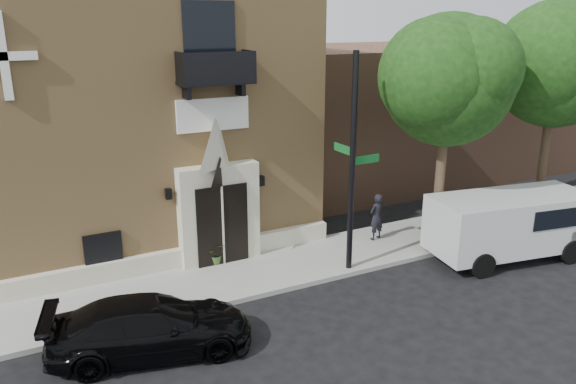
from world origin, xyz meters
The scene contains 13 objects.
ground centered at (0.00, 0.00, 0.00)m, with size 120.00×120.00×0.00m, color black.
sidewalk centered at (1.00, 1.50, 0.07)m, with size 42.00×3.00×0.15m, color gray.
church centered at (-2.99, 7.95, 4.63)m, with size 12.20×11.01×9.30m.
neighbour_building centered at (12.00, 9.00, 3.20)m, with size 18.00×8.00×6.40m, color brown.
street_tree_left centered at (6.03, 0.35, 5.87)m, with size 4.97×4.38×7.77m.
street_tree_mid centered at (11.03, 0.35, 6.20)m, with size 5.21×4.64×8.25m.
black_sedan centered at (-4.27, -1.26, 0.70)m, with size 1.95×4.80×1.39m, color black.
cargo_van centered at (7.90, -1.19, 1.22)m, with size 5.63×2.96×2.18m.
street_sign centered at (2.42, 0.36, 3.52)m, with size 1.07×1.07×6.71m.
fire_hydrant centered at (6.16, 0.44, 0.54)m, with size 0.45×0.36×0.79m.
dumpster centered at (7.13, 0.72, 0.79)m, with size 2.20×1.72×1.26m.
planter centered at (-1.23, 2.56, 0.48)m, with size 0.60×0.52×0.67m, color #3F632D.
pedestrian_near centered at (4.56, 1.90, 0.99)m, with size 0.61×0.40×1.67m, color black.
Camera 1 is at (-6.75, -13.22, 7.78)m, focal length 35.00 mm.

